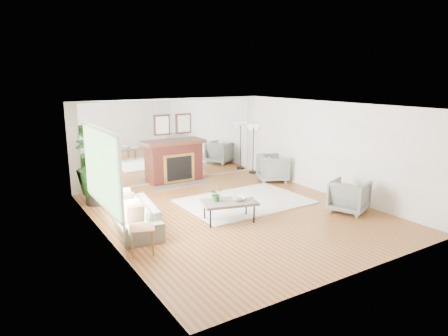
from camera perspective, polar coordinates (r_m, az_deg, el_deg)
ground at (r=9.44m, az=1.74°, el=-6.43°), size 7.00×7.00×0.00m
wall_left at (r=7.90m, az=-16.61°, el=-1.37°), size 0.02×7.00×2.50m
wall_right at (r=11.01m, az=14.90°, el=2.67°), size 0.02×7.00×2.50m
wall_back at (r=12.12m, az=-7.36°, el=3.89°), size 6.00×0.02×2.50m
mirror_panel at (r=12.10m, az=-7.32°, el=3.88°), size 5.40×0.04×2.40m
window_panel at (r=8.26m, az=-17.20°, el=-0.08°), size 0.04×2.40×1.50m
fireplace at (r=12.02m, az=-6.83°, el=0.97°), size 1.85×0.83×2.05m
area_rug at (r=10.24m, az=2.99°, el=-4.78°), size 3.15×2.28×0.03m
coffee_table at (r=8.76m, az=0.74°, el=-4.99°), size 1.32×0.96×0.47m
sofa at (r=8.59m, az=-12.61°, el=-6.74°), size 1.00×2.02×0.57m
armchair_back at (r=12.29m, az=7.00°, el=0.01°), size 1.17×1.16×0.81m
armchair_front at (r=9.87m, az=17.44°, el=-3.88°), size 1.07×1.06×0.75m
side_table at (r=7.38m, az=-11.64°, el=-8.85°), size 0.55×0.55×0.50m
potted_ficus at (r=10.35m, az=-18.02°, el=0.29°), size 1.00×1.00×1.83m
floor_lamp at (r=13.10m, az=4.24°, el=5.18°), size 0.52×0.29×1.61m
tabletop_plant at (r=8.70m, az=-1.14°, el=-3.75°), size 0.35×0.33×0.32m
fruit_bowl at (r=8.78m, az=2.07°, el=-4.45°), size 0.34×0.34×0.07m
book at (r=9.00m, az=2.72°, el=-4.17°), size 0.32×0.37×0.02m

